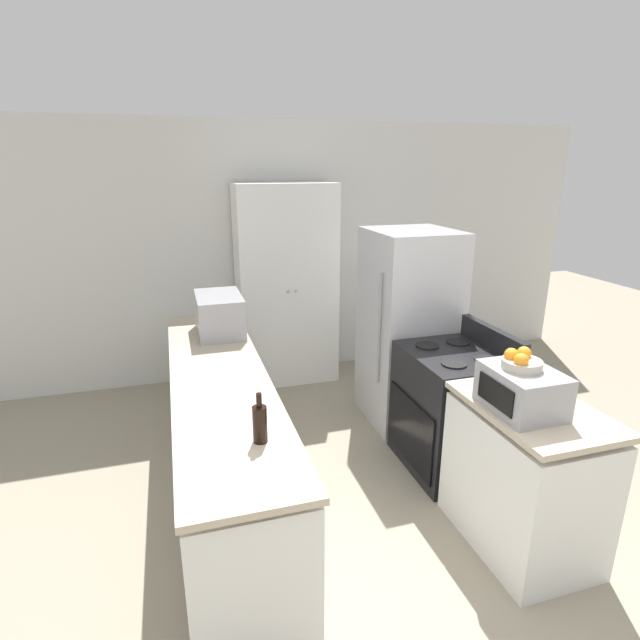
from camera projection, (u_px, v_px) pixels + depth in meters
wall_back at (275, 252)px, 5.18m from camera, size 7.00×0.06×2.60m
counter_left at (223, 439)px, 3.31m from camera, size 0.60×2.74×0.90m
counter_right at (524, 478)px, 2.90m from camera, size 0.60×0.87×0.90m
pantry_cabinet at (286, 286)px, 5.03m from camera, size 0.98×0.48×2.01m
stove at (451, 409)px, 3.66m from camera, size 0.66×0.76×1.06m
refrigerator at (408, 328)px, 4.27m from camera, size 0.71×0.73×1.67m
microwave at (220, 314)px, 3.91m from camera, size 0.35×0.53×0.31m
wine_bottle at (260, 423)px, 2.38m from camera, size 0.07×0.07×0.25m
toaster_oven at (522, 390)px, 2.68m from camera, size 0.33×0.42×0.24m
fruit_bowl at (521, 361)px, 2.65m from camera, size 0.21×0.21×0.11m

